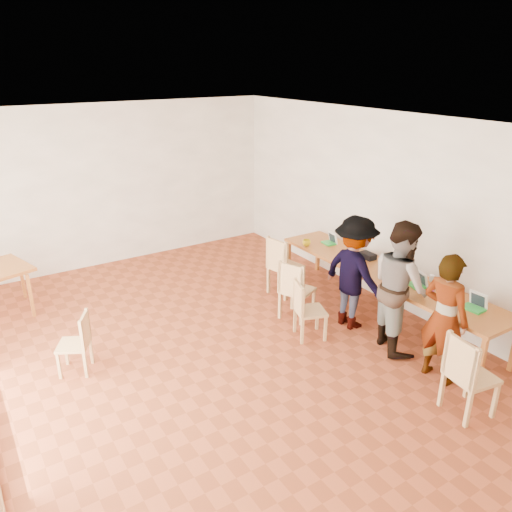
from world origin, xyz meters
The scene contains 22 objects.
ground centered at (0.00, 0.00, 0.00)m, with size 8.00×8.00×0.00m, color #9B4525.
wall_back centered at (0.00, 4.00, 1.50)m, with size 6.00×0.10×3.00m, color white.
wall_right centered at (3.00, 0.00, 1.50)m, with size 0.10×8.00×3.00m, color white.
ceiling centered at (0.00, 0.00, 3.02)m, with size 6.00×8.00×0.04m, color white.
communal_table centered at (2.50, -0.42, 0.70)m, with size 0.80×4.00×0.75m.
chair_near centered at (1.57, -2.54, 0.60)m, with size 0.52×0.52×0.52m.
chair_mid centered at (1.12, -0.29, 0.52)m, with size 0.51×0.51×0.45m.
chair_far centered at (1.31, 0.22, 0.58)m, with size 0.58×0.58×0.50m.
chair_empty centered at (1.64, 1.02, 0.62)m, with size 0.55×0.55×0.54m.
chair_spare centered at (-1.74, 0.57, 0.49)m, with size 0.50×0.50×0.42m.
person_near centered at (1.92, -1.94, 0.83)m, with size 0.60×0.40×1.65m, color gray.
person_mid centered at (2.04, -1.13, 0.90)m, with size 0.88×0.68×1.80m, color gray.
person_far centered at (1.94, -0.37, 0.84)m, with size 1.09×0.63×1.69m, color gray.
laptop_near centered at (2.60, -1.89, 0.81)m, with size 0.24×0.27×0.22m.
laptop_mid centered at (2.53, -1.04, 0.81)m, with size 0.27×0.29×0.21m.
laptop_far centered at (2.62, 0.94, 0.80)m, with size 0.22×0.25×0.19m.
yellow_mug centered at (2.20, 1.07, 0.80)m, with size 0.14×0.14×0.11m, color gold.
green_bottle centered at (2.41, 0.10, 0.89)m, with size 0.07×0.07×0.28m, color #1C6E1C.
clear_glass centered at (2.81, -1.03, 0.80)m, with size 0.07×0.07×0.09m, color silver.
condiment_cup centered at (2.46, 0.07, 0.78)m, with size 0.08×0.08×0.06m, color white.
pink_phone centered at (2.54, -1.23, 0.76)m, with size 0.05×0.10×0.01m, color #C13075.
black_pouch centered at (2.67, 0.10, 0.80)m, with size 0.16×0.26×0.09m, color black.
Camera 1 is at (-2.79, -5.15, 3.70)m, focal length 35.00 mm.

